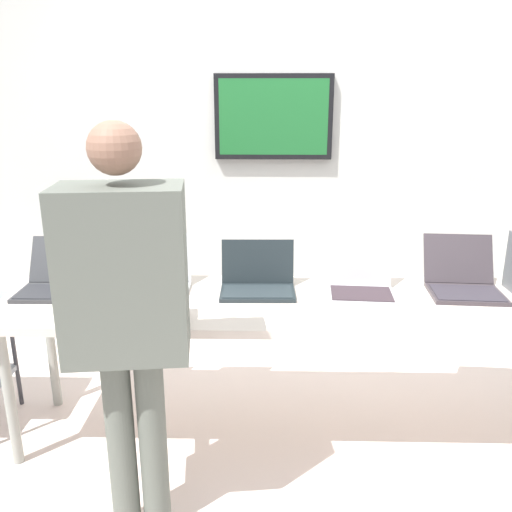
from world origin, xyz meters
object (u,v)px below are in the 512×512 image
person (127,303)px  coffee_mug (124,310)px  laptop_station_4 (463,280)px  laptop_station_0 (56,279)px  laptop_station_1 (157,279)px  workbench (305,310)px  laptop_station_2 (258,280)px  laptop_station_3 (361,281)px

person → coffee_mug: person is taller
laptop_station_4 → coffee_mug: (-1.62, -0.40, -0.01)m
laptop_station_0 → laptop_station_1: (0.51, 0.01, 0.00)m
workbench → laptop_station_2: 0.28m
laptop_station_2 → person: size_ratio=0.23×
laptop_station_1 → laptop_station_2: (0.51, -0.01, -0.00)m
workbench → laptop_station_3: 0.32m
laptop_station_0 → workbench: bearing=-5.2°
workbench → person: person is taller
workbench → person: bearing=-138.1°
laptop_station_1 → coffee_mug: bearing=-100.5°
laptop_station_1 → laptop_station_2: 0.51m
laptop_station_0 → laptop_station_3: laptop_station_3 is taller
laptop_station_1 → laptop_station_4: laptop_station_1 is taller
coffee_mug → laptop_station_3: bearing=18.3°
workbench → laptop_station_2: laptop_station_2 is taller
laptop_station_2 → laptop_station_3: (0.51, -0.01, 0.00)m
workbench → laptop_station_3: bearing=21.6°
laptop_station_1 → laptop_station_3: (1.03, -0.02, 0.00)m
person → laptop_station_2: bearing=58.2°
workbench → person: (-0.69, -0.62, 0.28)m
laptop_station_4 → coffee_mug: size_ratio=4.35×
laptop_station_0 → laptop_station_1: bearing=1.5°
laptop_station_1 → laptop_station_3: bearing=-0.9°
laptop_station_1 → laptop_station_3: laptop_station_3 is taller
laptop_station_3 → coffee_mug: bearing=-161.7°
workbench → laptop_station_0: size_ratio=7.77×
laptop_station_2 → laptop_station_4: size_ratio=0.92×
coffee_mug → workbench: bearing=17.1°
laptop_station_0 → laptop_station_2: bearing=0.4°
laptop_station_0 → person: (0.56, -0.74, 0.18)m
workbench → laptop_station_0: bearing=174.8°
laptop_station_3 → laptop_station_1: bearing=179.1°
laptop_station_1 → person: size_ratio=0.23×
laptop_station_1 → person: (0.05, -0.75, 0.17)m
workbench → coffee_mug: (-0.81, -0.25, 0.10)m
workbench → person: 0.97m
laptop_station_2 → person: (-0.46, -0.74, 0.18)m
workbench → laptop_station_4: 0.82m
laptop_station_2 → laptop_station_4: bearing=1.5°
laptop_station_2 → laptop_station_3: size_ratio=1.10×
workbench → laptop_station_1: laptop_station_1 is taller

